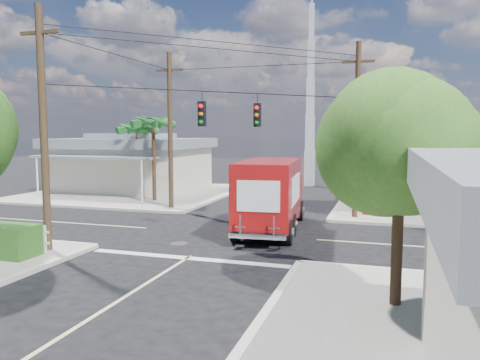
% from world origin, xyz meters
% --- Properties ---
extents(ground, '(120.00, 120.00, 0.00)m').
position_xyz_m(ground, '(0.00, 0.00, 0.00)').
color(ground, black).
rests_on(ground, ground).
extents(sidewalk_ne, '(14.12, 14.12, 0.14)m').
position_xyz_m(sidewalk_ne, '(10.88, 10.88, 0.07)').
color(sidewalk_ne, gray).
rests_on(sidewalk_ne, ground).
extents(sidewalk_nw, '(14.12, 14.12, 0.14)m').
position_xyz_m(sidewalk_nw, '(-10.88, 10.88, 0.07)').
color(sidewalk_nw, gray).
rests_on(sidewalk_nw, ground).
extents(road_markings, '(32.00, 32.00, 0.01)m').
position_xyz_m(road_markings, '(0.00, -1.47, 0.01)').
color(road_markings, beige).
rests_on(road_markings, ground).
extents(building_nw, '(10.80, 10.20, 4.30)m').
position_xyz_m(building_nw, '(-12.00, 12.46, 2.22)').
color(building_nw, beige).
rests_on(building_nw, sidewalk_nw).
extents(radio_tower, '(0.80, 0.80, 17.00)m').
position_xyz_m(radio_tower, '(0.50, 20.00, 5.64)').
color(radio_tower, silver).
rests_on(radio_tower, ground).
extents(tree_ne_front, '(4.21, 4.14, 6.66)m').
position_xyz_m(tree_ne_front, '(7.21, 6.76, 4.77)').
color(tree_ne_front, '#422D1C').
rests_on(tree_ne_front, sidewalk_ne).
extents(tree_ne_back, '(3.77, 3.66, 5.82)m').
position_xyz_m(tree_ne_back, '(9.81, 8.96, 4.19)').
color(tree_ne_back, '#422D1C').
rests_on(tree_ne_back, sidewalk_ne).
extents(tree_se, '(3.67, 3.54, 5.62)m').
position_xyz_m(tree_se, '(7.01, -7.24, 4.04)').
color(tree_se, '#422D1C').
rests_on(tree_se, sidewalk_se).
extents(palm_nw_front, '(3.01, 3.08, 5.59)m').
position_xyz_m(palm_nw_front, '(-7.50, 7.50, 5.04)').
color(palm_nw_front, '#422D1C').
rests_on(palm_nw_front, sidewalk_nw).
extents(palm_nw_back, '(3.01, 3.08, 5.19)m').
position_xyz_m(palm_nw_back, '(-9.50, 9.00, 4.67)').
color(palm_nw_back, '#422D1C').
rests_on(palm_nw_back, sidewalk_nw).
extents(utility_poles, '(12.00, 10.68, 9.00)m').
position_xyz_m(utility_poles, '(-1.58, 1.60, 4.67)').
color(utility_poles, '#473321').
rests_on(utility_poles, ground).
extents(vending_boxes, '(1.90, 0.50, 1.10)m').
position_xyz_m(vending_boxes, '(6.50, 6.20, 0.69)').
color(vending_boxes, maroon).
rests_on(vending_boxes, sidewalk_ne).
extents(delivery_truck, '(3.01, 7.68, 3.25)m').
position_xyz_m(delivery_truck, '(1.75, 1.14, 1.65)').
color(delivery_truck, black).
rests_on(delivery_truck, ground).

